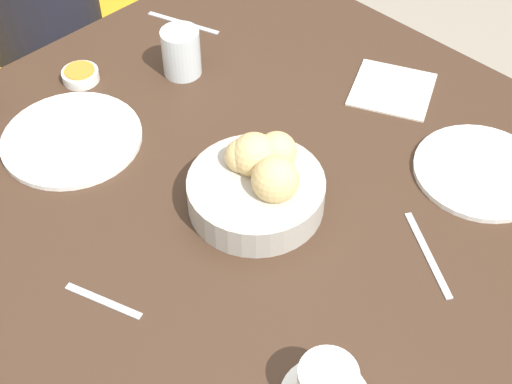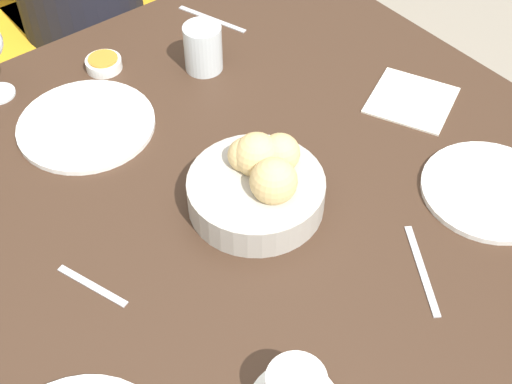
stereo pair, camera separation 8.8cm
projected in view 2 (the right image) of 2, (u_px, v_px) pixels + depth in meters
dining_table at (214, 232)px, 1.23m from camera, size 1.25×1.09×0.77m
couch at (5, 61)px, 2.14m from camera, size 1.55×0.70×0.90m
bread_basket at (259, 184)px, 1.12m from camera, size 0.22×0.22×0.11m
plate_near_right at (490, 190)px, 1.16m from camera, size 0.22×0.22×0.01m
plate_far_center at (86, 125)px, 1.27m from camera, size 0.25×0.25×0.01m
water_tumbler at (203, 48)px, 1.36m from camera, size 0.07×0.07×0.09m
jam_bowl_honey at (104, 63)px, 1.38m from camera, size 0.07×0.07×0.02m
fork_silver at (212, 19)px, 1.51m from camera, size 0.06×0.16×0.00m
knife_silver at (422, 270)px, 1.06m from camera, size 0.10×0.15×0.00m
spoon_coffee at (92, 286)px, 1.04m from camera, size 0.05×0.12×0.00m
napkin at (411, 100)px, 1.32m from camera, size 0.19×0.19×0.00m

